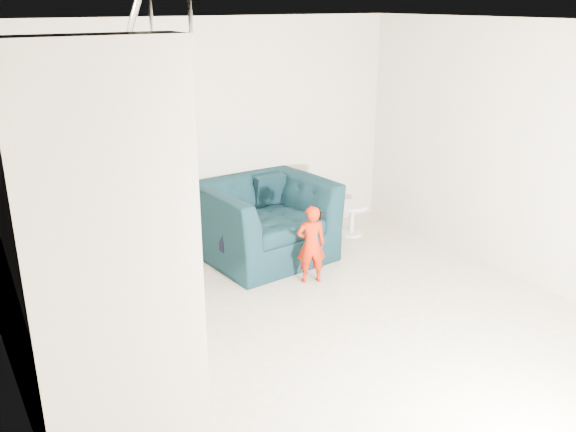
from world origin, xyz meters
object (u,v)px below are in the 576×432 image
at_px(armchair, 265,221).
at_px(side_table, 352,214).
at_px(staircase, 82,281).
at_px(toddler, 311,244).

distance_m(armchair, side_table, 1.33).
bearing_deg(staircase, toddler, 17.05).
height_order(armchair, staircase, staircase).
height_order(toddler, staircase, staircase).
xyz_separation_m(toddler, staircase, (-2.51, -0.77, 0.52)).
height_order(side_table, staircase, staircase).
height_order(armchair, side_table, armchair).
bearing_deg(armchair, staircase, -151.95).
relative_size(armchair, side_table, 3.41).
bearing_deg(toddler, staircase, 37.91).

